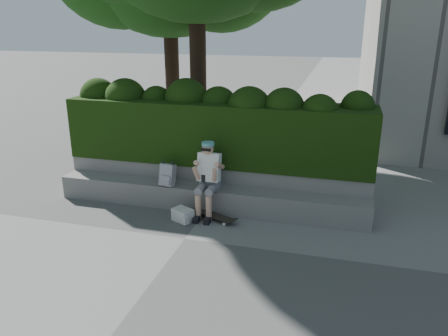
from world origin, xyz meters
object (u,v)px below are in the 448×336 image
(person, at_px, (208,176))
(backpack_plaid, at_px, (168,175))
(skateboard, at_px, (215,216))
(backpack_ground, at_px, (183,215))

(person, distance_m, backpack_plaid, 0.84)
(backpack_plaid, bearing_deg, person, 5.77)
(person, height_order, skateboard, person)
(skateboard, xyz_separation_m, backpack_plaid, (-1.02, 0.30, 0.59))
(skateboard, distance_m, backpack_plaid, 1.22)
(skateboard, height_order, backpack_ground, backpack_ground)
(backpack_plaid, distance_m, backpack_ground, 0.89)
(person, distance_m, backpack_ground, 0.85)
(backpack_plaid, bearing_deg, skateboard, -5.27)
(person, height_order, backpack_plaid, person)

